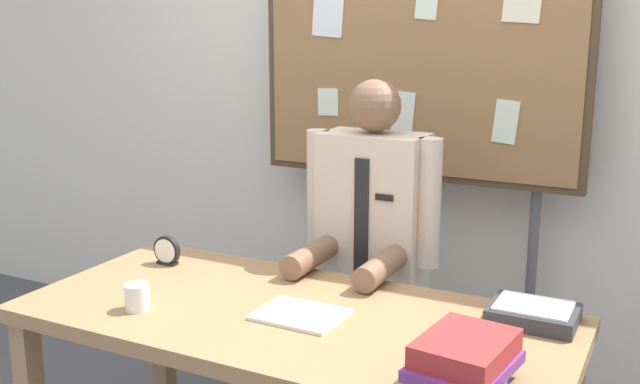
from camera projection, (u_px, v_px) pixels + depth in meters
back_wall at (432, 87)px, 3.32m from camera, size 6.40×0.08×2.70m
desk at (292, 337)px, 2.35m from camera, size 1.75×0.81×0.74m
person at (371, 275)px, 2.90m from camera, size 0.55×0.56×1.43m
bulletin_board at (417, 67)px, 3.12m from camera, size 1.44×0.09×1.99m
book_stack at (465, 363)px, 1.84m from camera, size 0.25×0.31×0.13m
open_notebook at (300, 315)px, 2.29m from camera, size 0.27×0.21×0.01m
desk_clock at (167, 252)px, 2.77m from camera, size 0.11×0.04×0.11m
coffee_mug at (137, 297)px, 2.34m from camera, size 0.08×0.08×0.09m
paper_tray at (533, 314)px, 2.24m from camera, size 0.26×0.20×0.06m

